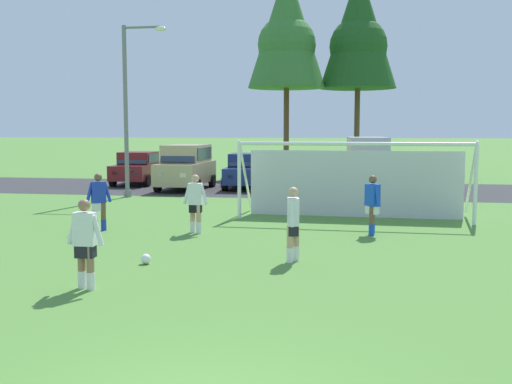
{
  "coord_description": "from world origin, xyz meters",
  "views": [
    {
      "loc": [
        1.51,
        -5.4,
        2.87
      ],
      "look_at": [
        -0.71,
        7.77,
        1.48
      ],
      "focal_mm": 41.81,
      "sensor_mm": 36.0,
      "label": 1
    }
  ],
  "objects": [
    {
      "name": "ground_plane",
      "position": [
        0.0,
        15.0,
        0.0
      ],
      "size": [
        400.0,
        400.0,
        0.0
      ],
      "primitive_type": "plane",
      "color": "#518438"
    },
    {
      "name": "parking_lot_strip",
      "position": [
        0.0,
        23.5,
        0.0
      ],
      "size": [
        52.0,
        8.4,
        0.01
      ],
      "primitive_type": "cube",
      "color": "#333335",
      "rests_on": "ground"
    },
    {
      "name": "soccer_ball",
      "position": [
        -2.91,
        6.62,
        0.11
      ],
      "size": [
        0.22,
        0.22,
        0.22
      ],
      "color": "white",
      "rests_on": "ground"
    },
    {
      "name": "soccer_goal",
      "position": [
        1.45,
        14.24,
        1.29
      ],
      "size": [
        7.47,
        2.16,
        2.57
      ],
      "color": "white",
      "rests_on": "ground"
    },
    {
      "name": "player_striker_near",
      "position": [
        0.18,
        7.4,
        0.82
      ],
      "size": [
        0.3,
        0.75,
        1.64
      ],
      "color": "tan",
      "rests_on": "ground"
    },
    {
      "name": "player_midfield_center",
      "position": [
        -3.28,
        4.51,
        0.82
      ],
      "size": [
        0.74,
        0.26,
        1.64
      ],
      "color": "#936B4C",
      "rests_on": "ground"
    },
    {
      "name": "player_defender_far",
      "position": [
        -5.74,
        10.52,
        0.82
      ],
      "size": [
        0.67,
        0.48,
        1.64
      ],
      "color": "brown",
      "rests_on": "ground"
    },
    {
      "name": "player_winger_left",
      "position": [
        -2.89,
        10.57,
        0.82
      ],
      "size": [
        0.74,
        0.26,
        1.64
      ],
      "color": "tan",
      "rests_on": "ground"
    },
    {
      "name": "player_winger_right",
      "position": [
        1.97,
        11.09,
        0.82
      ],
      "size": [
        0.48,
        0.66,
        1.64
      ],
      "color": "brown",
      "rests_on": "ground"
    },
    {
      "name": "parked_car_slot_far_left",
      "position": [
        -9.9,
        24.63,
        0.88
      ],
      "size": [
        2.19,
        4.28,
        1.72
      ],
      "color": "maroon",
      "rests_on": "ground"
    },
    {
      "name": "parked_car_slot_left",
      "position": [
        -6.6,
        22.4,
        1.11
      ],
      "size": [
        2.14,
        4.6,
        2.16
      ],
      "color": "tan",
      "rests_on": "ground"
    },
    {
      "name": "parked_car_slot_center_left",
      "position": [
        -3.77,
        23.44,
        0.88
      ],
      "size": [
        2.16,
        4.27,
        1.72
      ],
      "color": "navy",
      "rests_on": "ground"
    },
    {
      "name": "parked_car_slot_center",
      "position": [
        0.14,
        23.73,
        0.88
      ],
      "size": [
        2.29,
        4.33,
        1.72
      ],
      "color": "red",
      "rests_on": "ground"
    },
    {
      "name": "parked_car_slot_center_right",
      "position": [
        2.05,
        24.6,
        1.34
      ],
      "size": [
        2.44,
        4.92,
        2.52
      ],
      "color": "#B2B2BC",
      "rests_on": "ground"
    },
    {
      "name": "parked_car_slot_right",
      "position": [
        4.86,
        23.32,
        0.88
      ],
      "size": [
        2.18,
        4.27,
        1.72
      ],
      "color": "black",
      "rests_on": "ground"
    },
    {
      "name": "tree_left_edge",
      "position": [
        -3.08,
        33.85,
        9.28
      ],
      "size": [
        5.05,
        5.05,
        13.48
      ],
      "color": "brown",
      "rests_on": "ground"
    },
    {
      "name": "tree_mid_left",
      "position": [
        1.51,
        35.18,
        9.28
      ],
      "size": [
        5.06,
        5.06,
        13.49
      ],
      "color": "brown",
      "rests_on": "ground"
    },
    {
      "name": "street_lamp",
      "position": [
        -8.0,
        18.82,
        3.75
      ],
      "size": [
        2.0,
        0.32,
        7.23
      ],
      "color": "slate",
      "rests_on": "ground"
    }
  ]
}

